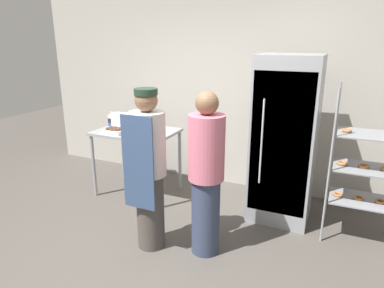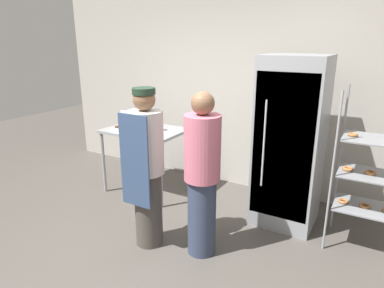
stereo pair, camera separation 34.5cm
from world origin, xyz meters
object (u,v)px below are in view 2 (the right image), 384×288
at_px(donut_box, 124,128).
at_px(person_customer, 202,175).
at_px(blender_pitcher, 151,123).
at_px(binder_stack, 132,118).
at_px(refrigerator, 290,143).
at_px(baking_rack, 370,175).
at_px(person_baker, 147,167).

relative_size(donut_box, person_customer, 0.16).
xyz_separation_m(blender_pitcher, binder_stack, (-0.51, 0.22, -0.04)).
xyz_separation_m(refrigerator, baking_rack, (0.83, -0.12, -0.16)).
xyz_separation_m(donut_box, person_customer, (1.56, -0.69, -0.11)).
bearing_deg(binder_stack, refrigerator, -1.48).
xyz_separation_m(person_baker, person_customer, (0.55, 0.14, -0.02)).
relative_size(donut_box, person_baker, 0.16).
relative_size(refrigerator, person_baker, 1.17).
distance_m(baking_rack, blender_pitcher, 2.62).
bearing_deg(person_baker, person_customer, 14.39).
distance_m(donut_box, binder_stack, 0.44).
xyz_separation_m(donut_box, blender_pitcher, (0.32, 0.18, 0.07)).
distance_m(donut_box, person_customer, 1.71).
height_order(refrigerator, person_baker, refrigerator).
relative_size(blender_pitcher, person_baker, 0.16).
relative_size(blender_pitcher, binder_stack, 0.96).
height_order(refrigerator, binder_stack, refrigerator).
height_order(binder_stack, person_customer, person_customer).
bearing_deg(baking_rack, person_customer, -146.48).
bearing_deg(donut_box, refrigerator, 9.21).
bearing_deg(refrigerator, binder_stack, 178.52).
bearing_deg(donut_box, person_customer, -24.06).
distance_m(blender_pitcher, person_customer, 1.53).
distance_m(donut_box, blender_pitcher, 0.37).
height_order(baking_rack, person_baker, person_baker).
xyz_separation_m(baking_rack, person_baker, (-1.92, -1.05, 0.06)).
xyz_separation_m(refrigerator, blender_pitcher, (-1.78, -0.16, 0.05)).
bearing_deg(baking_rack, person_baker, -151.34).
relative_size(donut_box, blender_pitcher, 0.98).
bearing_deg(binder_stack, person_baker, -45.92).
bearing_deg(baking_rack, binder_stack, 176.62).
height_order(person_baker, person_customer, person_baker).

